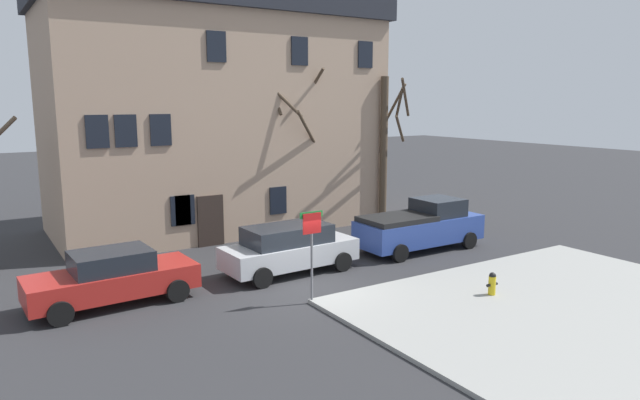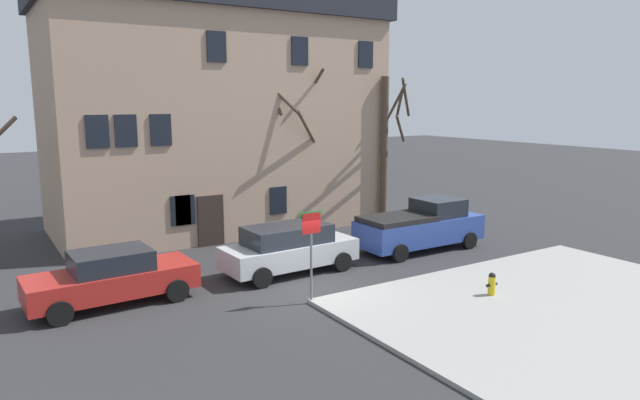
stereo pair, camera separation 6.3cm
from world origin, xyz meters
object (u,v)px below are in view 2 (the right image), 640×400
at_px(car_silver_wagon, 289,248).
at_px(street_sign_pole, 311,240).
at_px(building_main, 217,97).
at_px(pickup_truck_blue, 421,226).
at_px(fire_hydrant, 492,283).
at_px(bicycle_leaning, 115,246).
at_px(car_red_sedan, 112,277).
at_px(tree_bare_mid, 289,151).
at_px(tree_bare_far, 386,145).

relative_size(car_silver_wagon, street_sign_pole, 1.73).
bearing_deg(building_main, pickup_truck_blue, -59.74).
bearing_deg(car_silver_wagon, fire_hydrant, -54.97).
relative_size(fire_hydrant, bicycle_leaning, 0.40).
bearing_deg(bicycle_leaning, car_red_sedan, -102.99).
height_order(tree_bare_mid, tree_bare_far, tree_bare_mid).
distance_m(tree_bare_mid, street_sign_pole, 9.55).
relative_size(tree_bare_far, bicycle_leaning, 4.07).
xyz_separation_m(car_silver_wagon, street_sign_pole, (-0.93, -3.02, 1.05)).
bearing_deg(building_main, tree_bare_far, -28.14).
height_order(tree_bare_mid, pickup_truck_blue, tree_bare_mid).
relative_size(tree_bare_mid, car_silver_wagon, 1.53).
height_order(car_red_sedan, fire_hydrant, car_red_sedan).
xyz_separation_m(building_main, pickup_truck_blue, (5.02, -8.61, -5.08)).
height_order(tree_bare_far, street_sign_pole, tree_bare_far).
bearing_deg(fire_hydrant, pickup_truck_blue, 69.08).
distance_m(car_silver_wagon, pickup_truck_blue, 5.98).
relative_size(car_silver_wagon, bicycle_leaning, 2.76).
bearing_deg(fire_hydrant, tree_bare_far, 68.17).
xyz_separation_m(car_red_sedan, street_sign_pole, (4.94, -3.10, 1.12)).
height_order(tree_bare_far, bicycle_leaning, tree_bare_far).
height_order(car_red_sedan, pickup_truck_blue, pickup_truck_blue).
relative_size(car_silver_wagon, fire_hydrant, 6.89).
bearing_deg(car_silver_wagon, car_red_sedan, 179.18).
bearing_deg(pickup_truck_blue, street_sign_pole, -156.89).
relative_size(tree_bare_far, car_silver_wagon, 1.47).
height_order(car_silver_wagon, fire_hydrant, car_silver_wagon).
bearing_deg(street_sign_pole, tree_bare_far, 41.01).
bearing_deg(pickup_truck_blue, car_silver_wagon, 179.33).
bearing_deg(pickup_truck_blue, tree_bare_mid, 117.59).
bearing_deg(car_silver_wagon, bicycle_leaning, 130.10).
relative_size(building_main, street_sign_pole, 5.50).
relative_size(tree_bare_mid, car_red_sedan, 1.52).
distance_m(tree_bare_far, pickup_truck_blue, 5.96).
height_order(fire_hydrant, bicycle_leaning, bicycle_leaning).
relative_size(tree_bare_far, fire_hydrant, 10.15).
height_order(building_main, car_red_sedan, building_main).
bearing_deg(tree_bare_mid, car_red_sedan, -149.01).
relative_size(car_red_sedan, car_silver_wagon, 1.01).
bearing_deg(building_main, fire_hydrant, -78.25).
height_order(tree_bare_far, fire_hydrant, tree_bare_far).
xyz_separation_m(car_red_sedan, car_silver_wagon, (5.87, -0.08, 0.07)).
distance_m(tree_bare_far, car_silver_wagon, 9.77).
bearing_deg(building_main, tree_bare_mid, -55.27).
relative_size(car_red_sedan, fire_hydrant, 6.96).
distance_m(pickup_truck_blue, bicycle_leaning, 11.99).
bearing_deg(car_silver_wagon, tree_bare_far, 30.71).
xyz_separation_m(tree_bare_mid, pickup_truck_blue, (2.89, -5.54, -2.71)).
bearing_deg(fire_hydrant, building_main, 101.75).
xyz_separation_m(tree_bare_far, car_red_sedan, (-13.89, -4.68, -2.99)).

